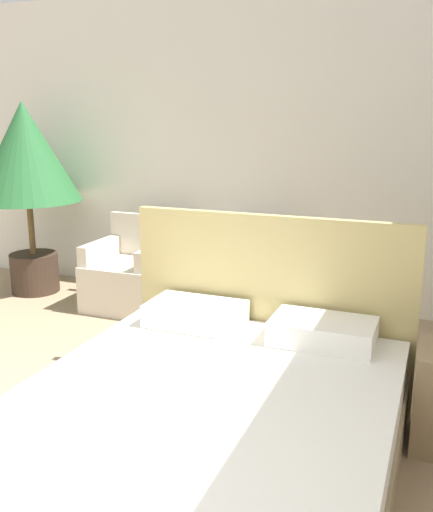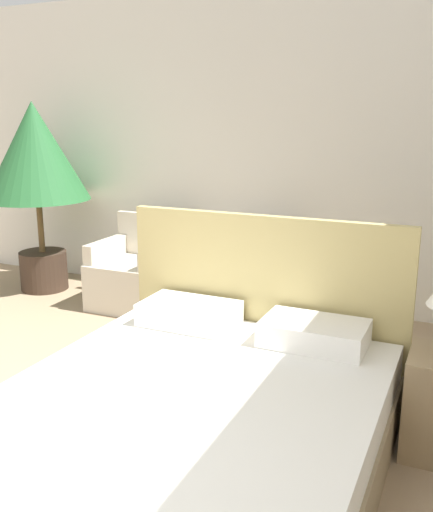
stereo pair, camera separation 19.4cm
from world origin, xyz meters
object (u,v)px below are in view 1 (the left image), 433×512
Objects in this scene: armchair_near_window_left at (129,278)px; potted_palm at (26,162)px; bed at (209,428)px; armchair_near_window_right at (234,291)px.

armchair_near_window_left is 0.44× the size of potted_palm.
bed is 1.14× the size of potted_palm.
potted_palm is at bearing -177.45° from armchair_near_window_right.
armchair_near_window_right is at bearing 107.04° from bed.
bed reaches higher than armchair_near_window_right.
bed is 2.26m from armchair_near_window_right.
armchair_near_window_left is 1.55m from potted_palm.
bed is 3.76m from potted_palm.
armchair_near_window_left is at bearing 128.40° from bed.
armchair_near_window_right is (-0.66, 2.16, -0.00)m from bed.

